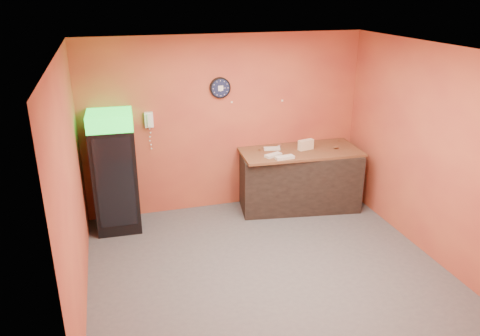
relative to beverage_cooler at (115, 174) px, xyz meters
name	(u,v)px	position (x,y,z in m)	size (l,w,h in m)	color
floor	(265,266)	(1.78, -1.61, -0.88)	(4.50, 4.50, 0.00)	#47474C
back_wall	(226,124)	(1.78, 0.39, 0.52)	(4.50, 0.02, 2.80)	#C45C37
left_wall	(72,188)	(-0.47, -1.61, 0.52)	(0.02, 4.00, 2.80)	#C45C37
right_wall	(426,150)	(4.03, -1.61, 0.52)	(0.02, 4.00, 2.80)	#C45C37
ceiling	(270,49)	(1.78, -1.61, 1.92)	(4.50, 4.00, 0.02)	white
beverage_cooler	(115,174)	(0.00, 0.00, 0.00)	(0.66, 0.67, 1.81)	black
prep_counter	(299,180)	(2.90, -0.03, -0.41)	(1.90, 0.85, 0.95)	black
wall_clock	(220,88)	(1.69, 0.36, 1.11)	(0.33, 0.06, 0.33)	black
wall_phone	(149,120)	(0.57, 0.34, 0.69)	(0.13, 0.11, 0.23)	white
butcher_paper	(300,151)	(2.90, -0.03, 0.09)	(1.92, 0.89, 0.04)	brown
sub_roll_stack	(306,145)	(3.00, -0.03, 0.19)	(0.27, 0.14, 0.16)	beige
wrapped_sandwich_left	(273,155)	(2.38, -0.20, 0.13)	(0.28, 0.11, 0.04)	silver
wrapped_sandwich_mid	(285,157)	(2.51, -0.35, 0.13)	(0.29, 0.12, 0.04)	silver
wrapped_sandwich_right	(272,149)	(2.47, 0.11, 0.13)	(0.26, 0.10, 0.04)	silver
kitchen_tool	(280,146)	(2.62, 0.15, 0.14)	(0.05, 0.05, 0.05)	silver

